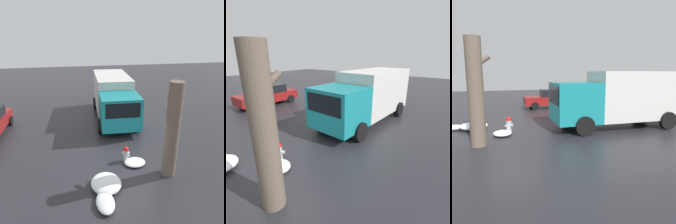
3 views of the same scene
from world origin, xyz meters
TOP-DOWN VIEW (x-y plane):
  - ground_plane at (0.00, 0.00)m, footprint 60.00×60.00m
  - fire_hydrant at (0.00, -0.00)m, footprint 0.42×0.38m
  - tree_trunk at (-1.27, -1.60)m, footprint 0.91×0.60m
  - delivery_truck at (5.72, -0.51)m, footprint 6.99×2.86m
  - pedestrian at (3.39, 0.12)m, footprint 0.35×0.35m
  - parked_car at (4.16, 7.41)m, footprint 4.63×2.04m
  - snow_pile_by_hydrant at (-2.63, 1.42)m, footprint 1.16×0.67m
  - snow_pile_curbside at (-0.33, -0.36)m, footprint 0.83×0.99m
  - snow_pile_by_tree at (-1.66, 1.23)m, footprint 1.38×1.22m

SIDE VIEW (x-z plane):
  - ground_plane at x=0.00m, z-range 0.00..0.00m
  - snow_pile_curbside at x=-0.33m, z-range 0.00..0.22m
  - snow_pile_by_hydrant at x=-2.63m, z-range 0.00..0.27m
  - snow_pile_by_tree at x=-1.66m, z-range 0.00..0.38m
  - fire_hydrant at x=0.00m, z-range 0.01..0.80m
  - parked_car at x=4.16m, z-range 0.01..1.55m
  - pedestrian at x=3.39m, z-range 0.07..1.67m
  - delivery_truck at x=5.72m, z-range 0.13..3.04m
  - tree_trunk at x=-1.27m, z-range 0.02..4.15m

